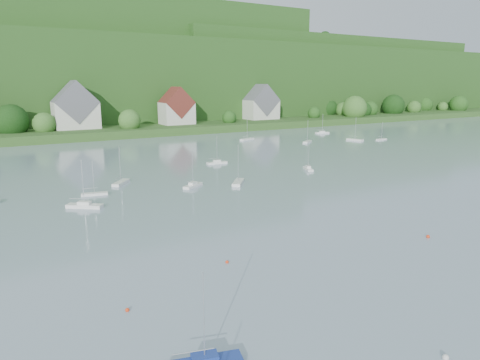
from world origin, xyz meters
name	(u,v)px	position (x,y,z in m)	size (l,w,h in m)	color
far_shore_strip	(58,130)	(0.00, 200.00, 1.50)	(600.00, 60.00, 3.00)	#305821
forested_ridge	(35,77)	(0.39, 268.57, 22.89)	(620.00, 181.22, 69.89)	#1D4014
village_building_2	(75,109)	(5.00, 188.00, 10.27)	(16.00, 11.44, 18.00)	beige
village_building_3	(177,109)	(45.00, 186.00, 9.43)	(13.00, 10.40, 15.50)	beige
village_building_4	(261,105)	(90.00, 190.00, 9.59)	(15.00, 10.40, 16.50)	beige
mooring_buoy_1	(445,359)	(1.40, 30.15, 0.00)	(0.50, 0.50, 0.50)	silver
mooring_buoy_2	(428,237)	(22.99, 47.68, 0.00)	(0.48, 0.48, 0.48)	red
mooring_buoy_3	(227,263)	(-3.93, 53.89, 0.00)	(0.39, 0.39, 0.39)	red
mooring_buoy_5	(127,311)	(-16.81, 49.04, 0.00)	(0.38, 0.38, 0.38)	red
far_sailboat_cluster	(127,166)	(3.07, 116.72, 0.37)	(181.42, 66.62, 8.71)	white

